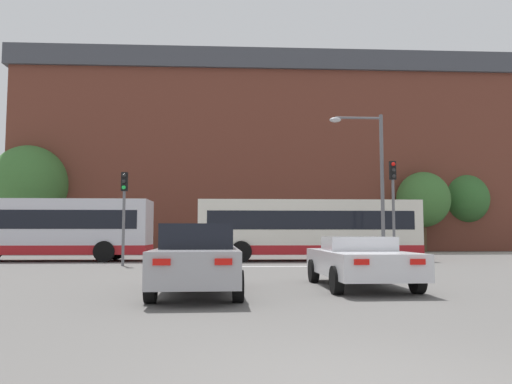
{
  "coord_description": "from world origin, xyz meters",
  "views": [
    {
      "loc": [
        -1.17,
        -4.38,
        1.37
      ],
      "look_at": [
        0.27,
        22.74,
        3.61
      ],
      "focal_mm": 35.0,
      "sensor_mm": 36.0,
      "label": 1
    }
  ],
  "objects_px": {
    "pedestrian_waiting": "(279,240)",
    "car_saloon_left": "(198,258)",
    "bus_crossing_lead": "(308,228)",
    "pedestrian_walking_east": "(131,239)",
    "traffic_light_near_left": "(124,202)",
    "street_lamp_junction": "(372,171)",
    "car_roadster_right": "(360,261)",
    "bus_crossing_trailing": "(47,228)",
    "traffic_light_near_right": "(393,195)"
  },
  "relations": [
    {
      "from": "bus_crossing_lead",
      "to": "bus_crossing_trailing",
      "type": "bearing_deg",
      "value": 88.54
    },
    {
      "from": "street_lamp_junction",
      "to": "pedestrian_walking_east",
      "type": "xyz_separation_m",
      "value": [
        -12.79,
        12.91,
        -3.12
      ]
    },
    {
      "from": "traffic_light_near_right",
      "to": "pedestrian_waiting",
      "type": "bearing_deg",
      "value": 106.02
    },
    {
      "from": "traffic_light_near_left",
      "to": "pedestrian_walking_east",
      "type": "height_order",
      "value": "traffic_light_near_left"
    },
    {
      "from": "street_lamp_junction",
      "to": "pedestrian_walking_east",
      "type": "height_order",
      "value": "street_lamp_junction"
    },
    {
      "from": "pedestrian_waiting",
      "to": "pedestrian_walking_east",
      "type": "bearing_deg",
      "value": 72.64
    },
    {
      "from": "bus_crossing_lead",
      "to": "bus_crossing_trailing",
      "type": "relative_size",
      "value": 1.08
    },
    {
      "from": "traffic_light_near_right",
      "to": "street_lamp_junction",
      "type": "distance_m",
      "value": 1.4
    },
    {
      "from": "car_saloon_left",
      "to": "street_lamp_junction",
      "type": "xyz_separation_m",
      "value": [
        6.9,
        9.72,
        3.28
      ]
    },
    {
      "from": "pedestrian_walking_east",
      "to": "car_roadster_right",
      "type": "bearing_deg",
      "value": 122.1
    },
    {
      "from": "car_saloon_left",
      "to": "pedestrian_waiting",
      "type": "relative_size",
      "value": 3.05
    },
    {
      "from": "car_roadster_right",
      "to": "pedestrian_walking_east",
      "type": "bearing_deg",
      "value": 113.77
    },
    {
      "from": "car_roadster_right",
      "to": "pedestrian_waiting",
      "type": "height_order",
      "value": "pedestrian_waiting"
    },
    {
      "from": "car_roadster_right",
      "to": "pedestrian_walking_east",
      "type": "xyz_separation_m",
      "value": [
        -9.93,
        21.49,
        0.29
      ]
    },
    {
      "from": "bus_crossing_trailing",
      "to": "pedestrian_walking_east",
      "type": "height_order",
      "value": "bus_crossing_trailing"
    },
    {
      "from": "car_roadster_right",
      "to": "bus_crossing_lead",
      "type": "xyz_separation_m",
      "value": [
        0.62,
        12.3,
        0.94
      ]
    },
    {
      "from": "traffic_light_near_right",
      "to": "street_lamp_junction",
      "type": "xyz_separation_m",
      "value": [
        -0.87,
        0.13,
        1.08
      ]
    },
    {
      "from": "car_saloon_left",
      "to": "car_roadster_right",
      "type": "relative_size",
      "value": 1.05
    },
    {
      "from": "pedestrian_waiting",
      "to": "pedestrian_walking_east",
      "type": "height_order",
      "value": "pedestrian_walking_east"
    },
    {
      "from": "car_saloon_left",
      "to": "pedestrian_waiting",
      "type": "distance_m",
      "value": 22.72
    },
    {
      "from": "bus_crossing_trailing",
      "to": "pedestrian_walking_east",
      "type": "xyz_separation_m",
      "value": [
        2.43,
        8.86,
        -0.66
      ]
    },
    {
      "from": "car_roadster_right",
      "to": "bus_crossing_lead",
      "type": "bearing_deg",
      "value": 86.09
    },
    {
      "from": "traffic_light_near_left",
      "to": "bus_crossing_trailing",
      "type": "bearing_deg",
      "value": 139.28
    },
    {
      "from": "car_roadster_right",
      "to": "street_lamp_junction",
      "type": "bearing_deg",
      "value": 70.51
    },
    {
      "from": "traffic_light_near_left",
      "to": "traffic_light_near_right",
      "type": "bearing_deg",
      "value": -1.23
    },
    {
      "from": "car_saloon_left",
      "to": "traffic_light_near_left",
      "type": "bearing_deg",
      "value": 109.36
    },
    {
      "from": "bus_crossing_lead",
      "to": "pedestrian_waiting",
      "type": "height_order",
      "value": "bus_crossing_lead"
    },
    {
      "from": "bus_crossing_lead",
      "to": "car_saloon_left",
      "type": "bearing_deg",
      "value": 160.9
    },
    {
      "from": "car_roadster_right",
      "to": "pedestrian_waiting",
      "type": "relative_size",
      "value": 2.91
    },
    {
      "from": "car_saloon_left",
      "to": "pedestrian_walking_east",
      "type": "relative_size",
      "value": 2.93
    },
    {
      "from": "bus_crossing_lead",
      "to": "pedestrian_waiting",
      "type": "bearing_deg",
      "value": 3.53
    },
    {
      "from": "bus_crossing_lead",
      "to": "traffic_light_near_right",
      "type": "xyz_separation_m",
      "value": [
        3.11,
        -3.86,
        1.39
      ]
    },
    {
      "from": "traffic_light_near_right",
      "to": "pedestrian_walking_east",
      "type": "distance_m",
      "value": 19.0
    },
    {
      "from": "traffic_light_near_right",
      "to": "pedestrian_waiting",
      "type": "xyz_separation_m",
      "value": [
        -3.66,
        12.76,
        -2.08
      ]
    },
    {
      "from": "street_lamp_junction",
      "to": "pedestrian_waiting",
      "type": "relative_size",
      "value": 4.16
    },
    {
      "from": "bus_crossing_trailing",
      "to": "pedestrian_waiting",
      "type": "relative_size",
      "value": 6.42
    },
    {
      "from": "pedestrian_waiting",
      "to": "bus_crossing_trailing",
      "type": "bearing_deg",
      "value": 108.86
    },
    {
      "from": "pedestrian_waiting",
      "to": "traffic_light_near_left",
      "type": "bearing_deg",
      "value": 132.14
    },
    {
      "from": "traffic_light_near_right",
      "to": "car_roadster_right",
      "type": "bearing_deg",
      "value": -113.84
    },
    {
      "from": "pedestrian_waiting",
      "to": "pedestrian_walking_east",
      "type": "relative_size",
      "value": 0.96
    },
    {
      "from": "traffic_light_near_left",
      "to": "street_lamp_junction",
      "type": "bearing_deg",
      "value": -0.61
    },
    {
      "from": "car_saloon_left",
      "to": "traffic_light_near_right",
      "type": "height_order",
      "value": "traffic_light_near_right"
    },
    {
      "from": "traffic_light_near_left",
      "to": "bus_crossing_lead",
      "type": "bearing_deg",
      "value": 23.23
    },
    {
      "from": "bus_crossing_lead",
      "to": "pedestrian_walking_east",
      "type": "distance_m",
      "value": 14.0
    },
    {
      "from": "street_lamp_junction",
      "to": "car_roadster_right",
      "type": "bearing_deg",
      "value": -108.45
    },
    {
      "from": "bus_crossing_trailing",
      "to": "traffic_light_near_right",
      "type": "relative_size",
      "value": 2.26
    },
    {
      "from": "car_saloon_left",
      "to": "bus_crossing_lead",
      "type": "xyz_separation_m",
      "value": [
        4.65,
        13.44,
        0.81
      ]
    },
    {
      "from": "car_saloon_left",
      "to": "street_lamp_junction",
      "type": "height_order",
      "value": "street_lamp_junction"
    },
    {
      "from": "car_saloon_left",
      "to": "bus_crossing_trailing",
      "type": "height_order",
      "value": "bus_crossing_trailing"
    },
    {
      "from": "pedestrian_waiting",
      "to": "car_saloon_left",
      "type": "bearing_deg",
      "value": 153.85
    }
  ]
}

